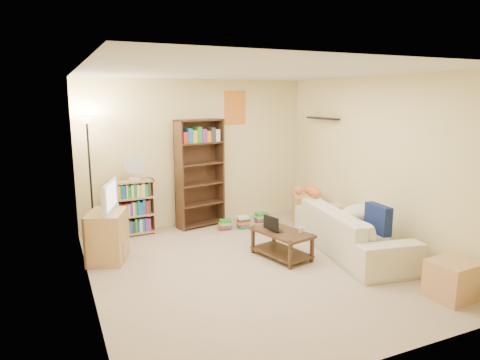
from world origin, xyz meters
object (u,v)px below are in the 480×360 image
Objects in this scene: television at (105,197)px; desk_fan at (134,166)px; floor_lamp at (88,141)px; laptop at (278,229)px; short_bookshelf at (132,208)px; sofa at (352,230)px; mug at (301,230)px; tabby_cat at (310,191)px; tv_stand at (107,236)px; coffee_table at (282,241)px; side_table at (307,210)px; tall_bookshelf at (200,171)px; end_cabinet at (453,279)px.

television is 1.14m from desk_fan.
laptop is at bearing -35.88° from floor_lamp.
desk_fan reaches higher than short_bookshelf.
desk_fan is at bearing 62.26° from sofa.
sofa is 5.28× the size of desk_fan.
laptop is at bearing -47.04° from desk_fan.
mug is 0.22× the size of desk_fan.
tabby_cat is 1.13m from laptop.
floor_lamp is at bearing -172.61° from desk_fan.
floor_lamp reaches higher than tv_stand.
coffee_table is 1.35× the size of television.
short_bookshelf reaches higher than laptop.
coffee_table is 2.47m from television.
tall_bookshelf is at bearing 159.33° from side_table.
mug reaches higher than laptop.
end_cabinet reaches higher than coffee_table.
floor_lamp reaches higher than television.
tv_stand is 2.06m from tall_bookshelf.
desk_fan is (-2.68, 2.04, 0.81)m from sofa.
sofa is at bearing -103.76° from laptop.
side_table is at bearing 54.31° from mug.
short_bookshelf reaches higher than side_table.
tabby_cat is at bearing 50.58° from mug.
floor_lamp reaches higher than tall_bookshelf.
end_cabinet is at bearing -108.25° from television.
end_cabinet is (2.78, -3.67, -0.92)m from desk_fan.
desk_fan is at bearing 7.39° from floor_lamp.
floor_lamp reaches higher than side_table.
tv_stand is (-3.11, 0.20, -0.39)m from tabby_cat.
tall_bookshelf is (-1.57, 2.09, 0.65)m from sofa.
television is 0.78× the size of short_bookshelf.
mug is at bearing -125.69° from side_table.
end_cabinet is at bearing -77.91° from tall_bookshelf.
television is at bearing 144.85° from coffee_table.
floor_lamp is at bearing 133.83° from end_cabinet.
floor_lamp is (-0.67, -0.09, 0.43)m from desk_fan.
laptop is 3.29× the size of mug.
tabby_cat is 0.73× the size of television.
desk_fan is at bearing 79.84° from tv_stand.
short_bookshelf is (-1.67, 1.79, 0.05)m from laptop.
sofa is at bearing 93.51° from end_cabinet.
laptop is 2.49m from desk_fan.
sofa is at bearing -40.08° from short_bookshelf.
tabby_cat is 2.82m from desk_fan.
desk_fan is at bearing 132.41° from mug.
mug is (0.19, -0.18, 0.18)m from coffee_table.
tabby_cat is 0.54× the size of coffee_table.
floor_lamp is at bearing 171.63° from side_table.
floor_lamp is at bearing 172.42° from tall_bookshelf.
tall_bookshelf is (-0.51, 1.80, 0.58)m from laptop.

